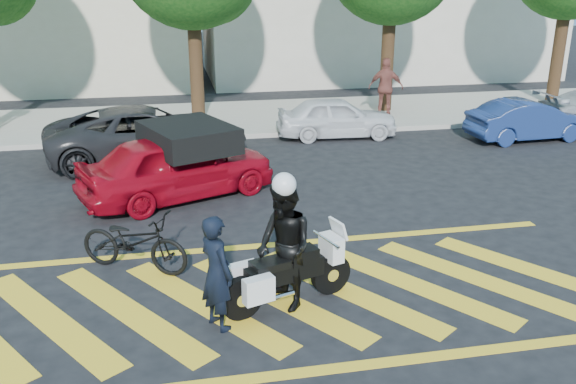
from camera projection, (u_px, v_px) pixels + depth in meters
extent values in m
plane|color=black|center=(244.00, 301.00, 9.24)|extent=(90.00, 90.00, 0.00)
cube|color=#9E998E|center=(199.00, 120.00, 20.29)|extent=(60.00, 5.00, 0.15)
cube|color=yellow|center=(51.00, 319.00, 8.73)|extent=(2.43, 3.21, 0.01)
cube|color=yellow|center=(129.00, 312.00, 8.93)|extent=(2.43, 3.21, 0.01)
cube|color=yellow|center=(205.00, 304.00, 9.13)|extent=(2.43, 3.21, 0.01)
cube|color=yellow|center=(277.00, 297.00, 9.33)|extent=(2.43, 3.21, 0.01)
cube|color=yellow|center=(346.00, 290.00, 9.53)|extent=(2.43, 3.21, 0.01)
cube|color=yellow|center=(412.00, 284.00, 9.73)|extent=(2.43, 3.21, 0.01)
cube|color=yellow|center=(476.00, 278.00, 9.93)|extent=(2.43, 3.21, 0.01)
cube|color=yellow|center=(537.00, 272.00, 10.13)|extent=(2.43, 3.21, 0.01)
cube|color=yellow|center=(264.00, 377.00, 7.48)|extent=(12.00, 0.20, 0.01)
cube|color=yellow|center=(231.00, 248.00, 10.99)|extent=(12.00, 0.20, 0.01)
cylinder|color=black|center=(196.00, 61.00, 19.64)|extent=(0.44, 0.44, 4.00)
cylinder|color=black|center=(387.00, 56.00, 20.82)|extent=(0.44, 0.44, 4.00)
cylinder|color=black|center=(558.00, 52.00, 22.00)|extent=(0.44, 0.44, 4.00)
imported|color=black|center=(216.00, 273.00, 8.30)|extent=(0.65, 0.73, 1.67)
imported|color=black|center=(134.00, 242.00, 10.04)|extent=(2.03, 1.53, 1.02)
cylinder|color=black|center=(241.00, 298.00, 8.66)|extent=(0.66, 0.33, 0.65)
cylinder|color=silver|center=(241.00, 298.00, 8.66)|extent=(0.24, 0.21, 0.20)
cylinder|color=black|center=(331.00, 274.00, 9.37)|extent=(0.66, 0.33, 0.65)
cylinder|color=silver|center=(331.00, 274.00, 9.37)|extent=(0.24, 0.21, 0.20)
cube|color=black|center=(285.00, 272.00, 8.91)|extent=(1.24, 0.63, 0.29)
cube|color=black|center=(302.00, 255.00, 8.98)|extent=(0.51, 0.42, 0.22)
cube|color=black|center=(270.00, 264.00, 8.74)|extent=(0.62, 0.49, 0.12)
cube|color=silver|center=(331.00, 248.00, 9.22)|extent=(0.33, 0.46, 0.39)
cube|color=silver|center=(243.00, 275.00, 8.87)|extent=(0.47, 0.31, 0.37)
cube|color=silver|center=(259.00, 290.00, 8.45)|extent=(0.47, 0.31, 0.37)
imported|color=black|center=(284.00, 247.00, 8.79)|extent=(0.98, 1.12, 1.92)
imported|color=maroon|center=(177.00, 166.00, 13.26)|extent=(4.60, 3.22, 1.45)
imported|color=black|center=(148.00, 134.00, 15.92)|extent=(5.43, 3.04, 1.43)
imported|color=silver|center=(337.00, 117.00, 18.25)|extent=(3.66, 1.66, 1.22)
imported|color=navy|center=(529.00, 120.00, 17.95)|extent=(3.69, 1.47, 1.19)
imported|color=brown|center=(386.00, 87.00, 20.16)|extent=(1.22, 0.86, 1.93)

